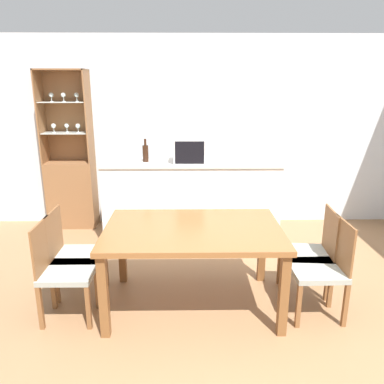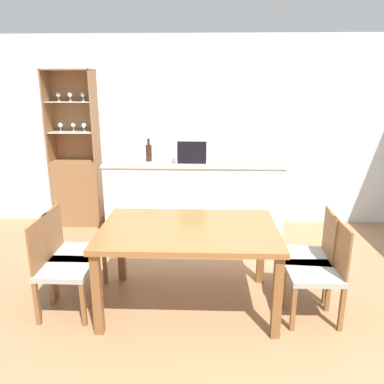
# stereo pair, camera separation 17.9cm
# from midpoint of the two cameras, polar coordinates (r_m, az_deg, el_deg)

# --- Properties ---
(ground_plane) EXTENTS (18.00, 18.00, 0.00)m
(ground_plane) POSITION_cam_midpoint_polar(r_m,az_deg,el_deg) (3.20, 4.45, -20.80)
(ground_plane) COLOR #936B47
(wall_back) EXTENTS (6.80, 0.06, 2.55)m
(wall_back) POSITION_cam_midpoint_polar(r_m,az_deg,el_deg) (5.22, 2.17, 9.02)
(wall_back) COLOR silver
(wall_back) RESTS_ON ground_plane
(kitchen_counter) EXTENTS (2.18, 0.55, 1.01)m
(kitchen_counter) POSITION_cam_midpoint_polar(r_m,az_deg,el_deg) (4.71, -1.19, -1.38)
(kitchen_counter) COLOR white
(kitchen_counter) RESTS_ON ground_plane
(display_cabinet) EXTENTS (0.64, 0.33, 2.10)m
(display_cabinet) POSITION_cam_midpoint_polar(r_m,az_deg,el_deg) (5.42, -18.82, 1.51)
(display_cabinet) COLOR brown
(display_cabinet) RESTS_ON ground_plane
(dining_table) EXTENTS (1.51, 0.98, 0.74)m
(dining_table) POSITION_cam_midpoint_polar(r_m,az_deg,el_deg) (3.24, -1.45, -6.88)
(dining_table) COLOR brown
(dining_table) RESTS_ON ground_plane
(dining_chair_side_right_far) EXTENTS (0.46, 0.46, 0.85)m
(dining_chair_side_right_far) POSITION_cam_midpoint_polar(r_m,az_deg,el_deg) (3.62, 16.27, -8.96)
(dining_chair_side_right_far) COLOR #999E93
(dining_chair_side_right_far) RESTS_ON ground_plane
(dining_chair_side_left_far) EXTENTS (0.43, 0.43, 0.85)m
(dining_chair_side_left_far) POSITION_cam_midpoint_polar(r_m,az_deg,el_deg) (3.64, -18.93, -9.01)
(dining_chair_side_left_far) COLOR #999E93
(dining_chair_side_left_far) RESTS_ON ground_plane
(dining_chair_side_right_near) EXTENTS (0.43, 0.43, 0.85)m
(dining_chair_side_right_near) POSITION_cam_midpoint_polar(r_m,az_deg,el_deg) (3.37, 17.70, -11.02)
(dining_chair_side_right_near) COLOR #999E93
(dining_chair_side_right_near) RESTS_ON ground_plane
(dining_chair_side_left_near) EXTENTS (0.43, 0.43, 0.85)m
(dining_chair_side_left_near) POSITION_cam_midpoint_polar(r_m,az_deg,el_deg) (3.39, -20.45, -11.09)
(dining_chair_side_left_near) COLOR #999E93
(dining_chair_side_left_near) RESTS_ON ground_plane
(microwave) EXTENTS (0.52, 0.37, 0.30)m
(microwave) POSITION_cam_midpoint_polar(r_m,az_deg,el_deg) (4.52, -0.59, 6.42)
(microwave) COLOR silver
(microwave) RESTS_ON kitchen_counter
(wine_bottle) EXTENTS (0.07, 0.07, 0.28)m
(wine_bottle) POSITION_cam_midpoint_polar(r_m,az_deg,el_deg) (4.61, -8.21, 5.93)
(wine_bottle) COLOR black
(wine_bottle) RESTS_ON kitchen_counter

